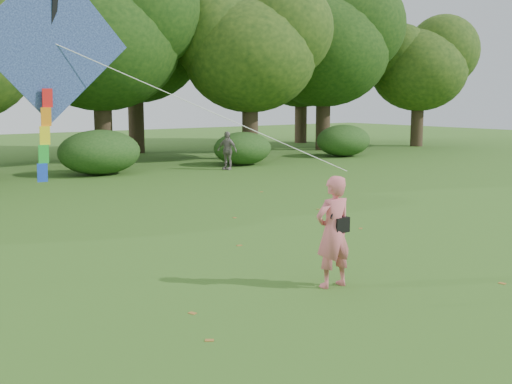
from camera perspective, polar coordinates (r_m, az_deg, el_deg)
ground at (r=11.23m, az=9.63°, el=-8.43°), size 100.00×100.00×0.00m
man_kite_flyer at (r=11.01m, az=6.88°, el=-3.53°), size 0.74×0.52×1.93m
bystander_right at (r=28.64m, az=-2.59°, el=3.70°), size 0.76×1.09×1.71m
crossbody_bag at (r=11.04m, az=7.43°, el=-2.83°), size 0.43×0.20×0.74m
flying_kite at (r=9.50m, az=-17.58°, el=12.22°), size 5.67×1.51×3.11m
tree_line at (r=31.77m, az=-19.94°, el=12.26°), size 54.70×15.30×9.48m
shrub_band at (r=26.05m, az=-20.99°, el=2.67°), size 39.15×3.22×1.88m
fallen_leaves at (r=13.39m, az=0.33°, el=-5.51°), size 11.33×12.41×0.01m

